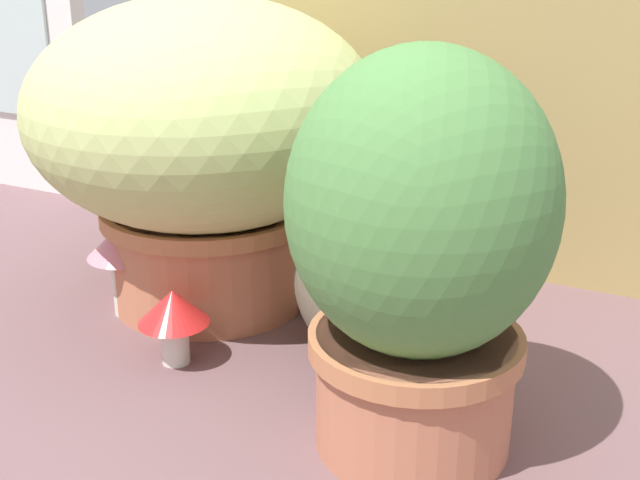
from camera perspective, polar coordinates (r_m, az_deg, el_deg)
The scene contains 7 objects.
ground_plane at distance 1.16m, azimuth -3.32°, elevation -9.11°, with size 6.00×6.00×0.00m, color #6B4D50.
window_panel_white at distance 2.02m, azimuth -20.27°, elevation 14.09°, with size 0.38×0.05×0.77m.
grass_planter at distance 1.30m, azimuth -7.84°, elevation 7.16°, with size 0.53×0.53×0.48m.
leafy_planter at distance 0.91m, azimuth 6.79°, elevation -0.49°, with size 0.29×0.29×0.46m.
cat at distance 1.12m, azimuth 4.08°, elevation -3.21°, with size 0.35×0.27×0.32m.
mushroom_ornament_pink at distance 1.32m, azimuth -13.18°, elevation -0.62°, with size 0.11×0.11×0.15m.
mushroom_ornament_red at distance 1.17m, azimuth -9.92°, elevation -4.88°, with size 0.10×0.10×0.11m.
Camera 1 is at (0.51, -0.87, 0.57)m, focal length 47.17 mm.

